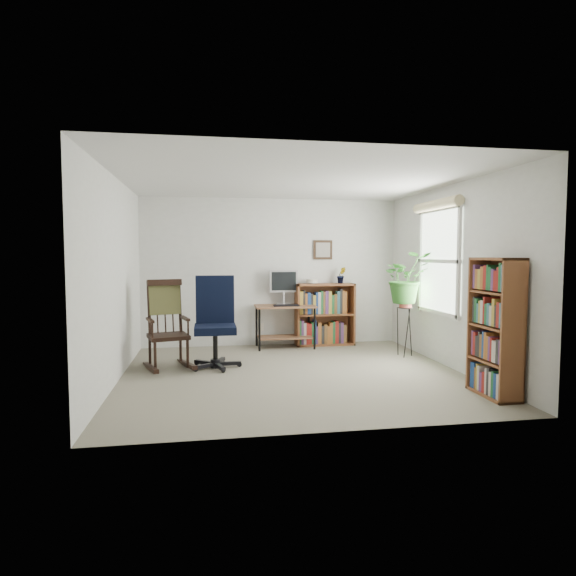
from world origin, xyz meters
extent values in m
cube|color=gray|center=(0.00, 0.00, 0.00)|extent=(4.20, 4.00, 0.00)
cube|color=silver|center=(0.00, 0.00, 2.40)|extent=(4.20, 4.00, 0.00)
cube|color=silver|center=(0.00, 2.00, 1.20)|extent=(4.20, 0.00, 2.40)
cube|color=silver|center=(0.00, -2.00, 1.20)|extent=(4.20, 0.00, 2.40)
cube|color=silver|center=(-2.10, 0.00, 1.20)|extent=(0.00, 4.00, 2.40)
cube|color=silver|center=(2.10, 0.00, 1.20)|extent=(0.00, 4.00, 2.40)
cube|color=black|center=(0.17, 1.58, 0.69)|extent=(0.40, 0.15, 0.02)
imported|color=#2E6D26|center=(1.80, 0.77, 1.51)|extent=(1.69, 1.88, 1.46)
imported|color=#2E6D26|center=(1.13, 1.83, 1.07)|extent=(0.13, 0.24, 0.11)
camera|label=1|loc=(-1.05, -5.83, 1.49)|focal=30.00mm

